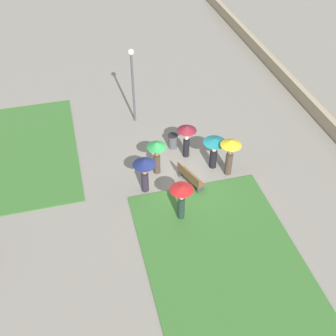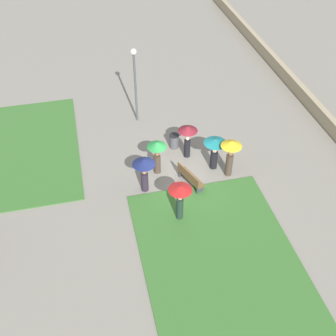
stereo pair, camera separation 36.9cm
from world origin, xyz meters
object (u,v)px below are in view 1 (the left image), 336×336
crowd_person_red (181,195)px  crowd_person_yellow (230,150)px  crowd_person_navy (144,168)px  crowd_person_teal (214,147)px  park_bench (190,177)px  trash_bin (173,141)px  crowd_person_maroon (187,134)px  lamp_post (132,77)px  crowd_person_green (157,152)px

crowd_person_red → crowd_person_yellow: size_ratio=0.95×
crowd_person_navy → crowd_person_yellow: size_ratio=0.91×
crowd_person_yellow → crowd_person_teal: bearing=94.7°
park_bench → crowd_person_red: (-1.95, 0.99, 0.93)m
trash_bin → crowd_person_maroon: size_ratio=0.42×
lamp_post → crowd_person_navy: 5.90m
crowd_person_red → crowd_person_yellow: crowd_person_yellow is taller
park_bench → crowd_person_maroon: size_ratio=0.90×
park_bench → crowd_person_green: (1.24, 1.30, 0.83)m
lamp_post → trash_bin: bearing=-153.4°
crowd_person_red → crowd_person_green: 3.20m
park_bench → crowd_person_navy: 2.32m
crowd_person_teal → crowd_person_green: (0.29, 2.78, 0.03)m
crowd_person_navy → crowd_person_maroon: (1.94, -2.56, -0.01)m
trash_bin → crowd_person_navy: bearing=143.3°
trash_bin → crowd_person_red: crowd_person_red is taller
lamp_post → crowd_person_maroon: 4.45m
trash_bin → crowd_person_teal: 2.65m
crowd_person_red → crowd_person_navy: 2.38m
park_bench → crowd_person_maroon: (2.09, -0.43, 0.90)m
crowd_person_teal → crowd_person_maroon: 1.55m
crowd_person_teal → lamp_post: bearing=134.1°
crowd_person_green → crowd_person_navy: bearing=176.6°
crowd_person_navy → crowd_person_teal: bearing=2.8°
crowd_person_teal → crowd_person_green: bearing=-173.1°
crowd_person_teal → crowd_person_navy: 3.69m
crowd_person_maroon → crowd_person_yellow: bearing=-83.1°
crowd_person_red → crowd_person_teal: (2.89, -2.47, -0.13)m
crowd_person_red → crowd_person_yellow: 3.75m
crowd_person_navy → crowd_person_maroon: bearing=27.6°
trash_bin → crowd_person_yellow: crowd_person_yellow is taller
crowd_person_teal → crowd_person_yellow: size_ratio=0.86×
lamp_post → trash_bin: (-2.89, -1.45, -2.40)m
crowd_person_navy → crowd_person_maroon: crowd_person_maroon is taller
lamp_post → crowd_person_green: lamp_post is taller
lamp_post → crowd_person_red: lamp_post is taller
crowd_person_maroon → crowd_person_navy: bearing=-177.3°
crowd_person_navy → lamp_post: bearing=73.9°
crowd_person_green → crowd_person_yellow: bearing=-72.3°
crowd_person_green → crowd_person_maroon: 1.93m
trash_bin → crowd_person_navy: 3.62m
park_bench → crowd_person_maroon: 2.32m
crowd_person_yellow → park_bench: bearing=153.0°
crowd_person_red → crowd_person_navy: bearing=20.3°
crowd_person_red → crowd_person_maroon: size_ratio=1.04×
crowd_person_navy → crowd_person_green: crowd_person_navy is taller
trash_bin → crowd_person_yellow: 3.52m
park_bench → lamp_post: lamp_post is taller
park_bench → crowd_person_navy: bearing=65.1°
crowd_person_green → trash_bin: bearing=-2.8°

